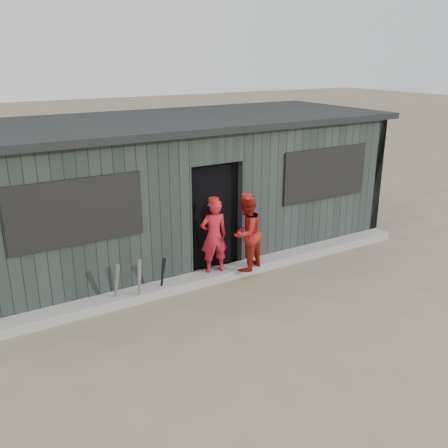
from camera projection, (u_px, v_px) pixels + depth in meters
ground at (287, 322)px, 7.33m from camera, size 80.00×80.00×0.00m
curb at (223, 273)px, 8.78m from camera, size 8.00×0.36×0.15m
bat_left at (116, 285)px, 7.66m from camera, size 0.09×0.30×0.76m
bat_mid at (139, 282)px, 7.74m from camera, size 0.09×0.16×0.77m
bat_right at (162, 276)px, 8.03m from camera, size 0.09×0.31×0.70m
player_red_left at (214, 236)px, 8.49m from camera, size 0.52×0.39×1.30m
player_red_right at (246, 233)px, 8.57m from camera, size 0.81×0.74×1.34m
player_grey_back at (235, 230)px, 9.41m from camera, size 0.60×0.40×1.19m
dugout at (179, 186)px, 9.76m from camera, size 8.30×3.30×2.62m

